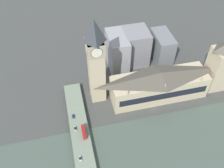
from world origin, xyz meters
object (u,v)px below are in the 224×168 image
(clock_tower, at_px, (96,61))
(road_bridge, at_px, (86,165))
(double_decker_bus_lead, at_px, (84,132))
(car_northbound_lead, at_px, (75,129))
(car_northbound_tail, at_px, (80,159))
(car_northbound_mid, at_px, (73,116))
(victoria_tower, at_px, (220,65))
(parliament_hall, at_px, (159,85))

(clock_tower, relative_size, road_bridge, 0.50)
(double_decker_bus_lead, xyz_separation_m, car_northbound_lead, (5.66, 6.05, -1.87))
(car_northbound_tail, bearing_deg, clock_tower, -22.48)
(car_northbound_mid, bearing_deg, clock_tower, -49.60)
(road_bridge, bearing_deg, clock_tower, -18.56)
(clock_tower, xyz_separation_m, victoria_tower, (-10.87, -106.65, -17.54))
(car_northbound_lead, height_order, car_northbound_tail, car_northbound_lead)
(car_northbound_lead, xyz_separation_m, car_northbound_mid, (12.17, -0.17, -0.04))
(double_decker_bus_lead, height_order, car_northbound_tail, double_decker_bus_lead)
(victoria_tower, height_order, car_northbound_mid, victoria_tower)
(parliament_hall, xyz_separation_m, double_decker_bus_lead, (-27.70, 70.54, -6.81))
(parliament_hall, xyz_separation_m, clock_tower, (10.93, 51.99, 28.43))
(car_northbound_lead, bearing_deg, car_northbound_tail, -179.43)
(parliament_hall, height_order, double_decker_bus_lead, parliament_hall)
(car_northbound_lead, bearing_deg, parliament_hall, -73.95)
(road_bridge, distance_m, car_northbound_tail, 6.01)
(victoria_tower, xyz_separation_m, car_northbound_lead, (-22.10, 131.25, -19.58))
(victoria_tower, distance_m, car_northbound_mid, 132.92)
(clock_tower, distance_m, road_bridge, 77.69)
(car_northbound_mid, bearing_deg, car_northbound_lead, 179.20)
(road_bridge, relative_size, double_decker_bus_lead, 14.00)
(clock_tower, relative_size, double_decker_bus_lead, 6.96)
(double_decker_bus_lead, relative_size, car_northbound_mid, 2.79)
(clock_tower, height_order, car_northbound_lead, clock_tower)
(car_northbound_mid, bearing_deg, double_decker_bus_lead, -161.73)
(double_decker_bus_lead, bearing_deg, car_northbound_tail, 164.00)
(clock_tower, xyz_separation_m, car_northbound_tail, (-58.84, 24.34, -37.13))
(parliament_hall, relative_size, double_decker_bus_lead, 7.33)
(car_northbound_tail, bearing_deg, double_decker_bus_lead, -16.00)
(victoria_tower, bearing_deg, road_bridge, 112.48)
(clock_tower, distance_m, double_decker_bus_lead, 55.48)
(clock_tower, bearing_deg, car_northbound_mid, 130.40)
(clock_tower, distance_m, victoria_tower, 108.63)
(parliament_hall, distance_m, victoria_tower, 55.73)
(victoria_tower, relative_size, road_bridge, 0.34)
(victoria_tower, height_order, car_northbound_tail, victoria_tower)
(road_bridge, height_order, car_northbound_lead, car_northbound_lead)
(car_northbound_lead, bearing_deg, clock_tower, -36.73)
(parliament_hall, bearing_deg, car_northbound_lead, 106.05)
(parliament_hall, distance_m, car_northbound_lead, 80.18)
(road_bridge, xyz_separation_m, car_northbound_tail, (5.03, 2.90, 1.56))
(car_northbound_mid, bearing_deg, car_northbound_tail, -179.87)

